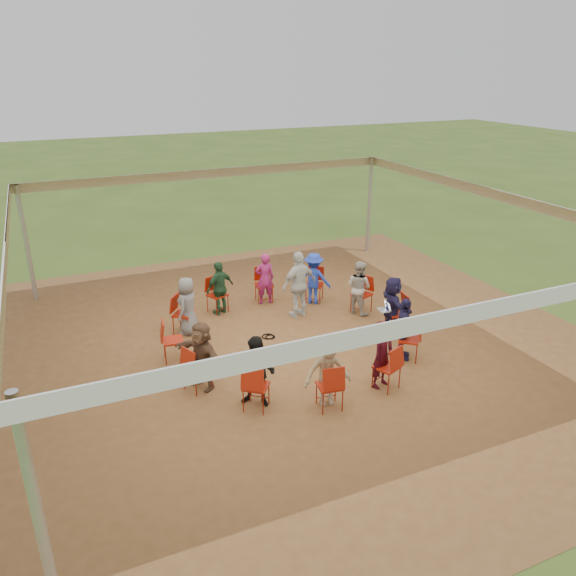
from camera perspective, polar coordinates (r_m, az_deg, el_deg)
name	(u,v)px	position (r m, az deg, el deg)	size (l,w,h in m)	color
ground	(291,345)	(12.31, 0.27, -5.79)	(80.00, 80.00, 0.00)	#39541A
dirt_patch	(291,345)	(12.30, 0.27, -5.77)	(13.00, 13.00, 0.00)	brown
tent	(291,241)	(11.40, 0.29, 4.83)	(10.33, 10.33, 3.00)	#B2B2B7
chair_0	(397,313)	(12.95, 10.98, -2.54)	(0.42, 0.44, 0.90)	#A11B09
chair_1	(362,294)	(13.85, 7.49, -0.65)	(0.42, 0.44, 0.90)	#A11B09
chair_2	(314,285)	(14.34, 2.71, 0.32)	(0.42, 0.44, 0.90)	#A11B09
chair_3	(264,285)	(14.32, -2.47, 0.29)	(0.42, 0.44, 0.90)	#A11B09
chair_4	(217,295)	(13.81, -7.20, -0.72)	(0.42, 0.44, 0.90)	#A11B09
chair_5	(183,314)	(12.88, -10.59, -2.64)	(0.42, 0.44, 0.90)	#A11B09
chair_6	(173,341)	(11.74, -11.60, -5.26)	(0.42, 0.44, 0.90)	#A11B09
chair_7	(197,368)	(10.66, -9.22, -8.04)	(0.42, 0.44, 0.90)	#A11B09
chair_8	(256,386)	(9.99, -3.27, -9.95)	(0.42, 0.44, 0.90)	#A11B09
chair_9	(330,386)	(10.02, 4.25, -9.90)	(0.42, 0.44, 0.90)	#A11B09
chair_10	(387,367)	(10.72, 10.01, -7.92)	(0.42, 0.44, 0.90)	#A11B09
chair_11	(409,339)	(11.81, 12.16, -5.13)	(0.42, 0.44, 0.90)	#A11B09
person_seated_0	(392,305)	(12.81, 10.57, -1.70)	(1.24, 0.46, 1.33)	#1F1B40
person_seated_1	(359,287)	(13.68, 7.23, 0.07)	(0.65, 0.37, 1.33)	#A6A093
person_seated_2	(314,278)	(14.15, 2.62, 0.98)	(0.86, 0.43, 1.33)	#1F3BB5
person_seated_3	(265,279)	(14.13, -2.37, 0.96)	(0.49, 0.32, 1.33)	#961F5F
person_seated_4	(220,288)	(13.64, -6.92, 0.01)	(0.78, 0.40, 1.33)	#224B2A
person_seated_5	(188,306)	(12.75, -10.16, -1.79)	(0.65, 0.36, 1.33)	slate
person_seated_6	(202,355)	(10.61, -8.77, -6.78)	(1.24, 0.46, 1.33)	brown
person_seated_7	(258,372)	(9.98, -3.09, -8.52)	(0.65, 0.37, 1.33)	black
person_seated_8	(328,372)	(10.00, 4.05, -8.47)	(0.86, 0.43, 1.33)	#98835E
person_seated_9	(382,354)	(10.67, 9.55, -6.67)	(0.49, 0.32, 1.33)	#390811
person_seated_10	(404,329)	(11.72, 11.66, -4.10)	(0.78, 0.40, 1.33)	#1F1B40
standing_person	(299,285)	(13.33, 1.14, 0.36)	(0.96, 0.49, 1.63)	silver
cable_coil	(269,337)	(12.62, -1.96, -4.96)	(0.36, 0.36, 0.03)	black
laptop	(386,308)	(12.76, 9.88, -1.97)	(0.28, 0.33, 0.21)	#B7B7BC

